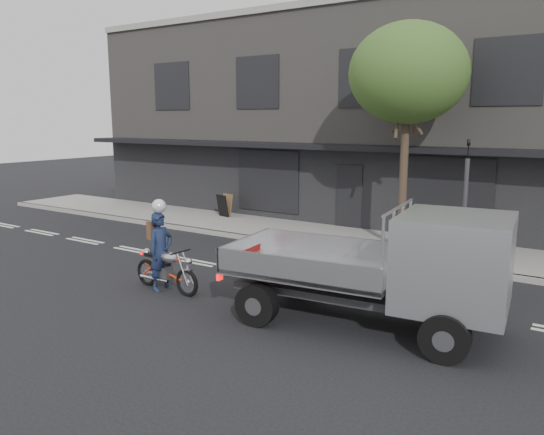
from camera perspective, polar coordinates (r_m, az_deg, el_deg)
The scene contains 11 objects.
ground at distance 13.93m, azimuth -1.02°, elevation -6.19°, with size 80.00×80.00×0.00m, color black.
sidewalk at distance 17.87m, azimuth 7.50°, elevation -2.27°, with size 32.00×3.20×0.15m, color gray.
kerb at distance 16.48m, azimuth 5.07°, elevation -3.32°, with size 32.00×0.20×0.15m, color gray.
building_main at distance 23.55m, azimuth 14.85°, elevation 10.18°, with size 26.00×10.00×8.00m, color slate.
street_tree at distance 16.17m, azimuth 14.42°, elevation 14.72°, with size 3.40×3.40×6.74m.
traffic_light_pole at distance 14.94m, azimuth 19.98°, elevation 0.82°, with size 0.12×0.12×3.50m.
motorcycle at distance 12.81m, azimuth -11.32°, elevation -5.38°, with size 2.05×0.60×1.05m.
rider at distance 12.82m, azimuth -11.87°, elevation -3.58°, with size 0.68×0.45×1.87m, color #16203E.
flatbed_ute at distance 10.15m, azimuth 16.21°, elevation -4.81°, with size 5.49×2.69×2.45m.
construction_barrier at distance 15.48m, azimuth 19.83°, elevation -2.73°, with size 1.69×0.67×0.94m, color yellow, non-canonical shape.
sandwich_board at distance 21.25m, azimuth -5.35°, elevation 1.26°, with size 0.57×0.38×0.90m, color black, non-canonical shape.
Camera 1 is at (7.51, -11.02, 4.02)m, focal length 35.00 mm.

